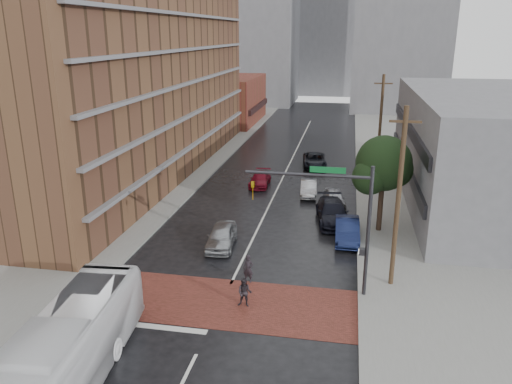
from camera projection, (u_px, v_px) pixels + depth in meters
The scene contains 24 objects.
ground at pixel (219, 307), 25.60m from camera, with size 160.00×160.00×0.00m, color black.
crosswalk at pixel (222, 302), 26.06m from camera, with size 14.00×5.00×0.02m, color brown.
sidewalk_west at pixel (172, 170), 50.99m from camera, with size 9.00×90.00×0.15m, color gray.
sidewalk_east at pixel (405, 181), 46.96m from camera, with size 9.00×90.00×0.15m, color gray.
apartment_block at pixel (135, 26), 46.24m from camera, with size 10.00×44.00×28.00m, color brown.
storefront_west at pixel (232, 100), 77.18m from camera, with size 8.00×16.00×7.00m, color maroon.
building_east at pixel (480, 149), 40.05m from camera, with size 11.00×26.00×9.00m, color gray.
distant_tower_west at pixel (249, 19), 96.18m from camera, with size 18.00×16.00×32.00m, color gray.
distant_tower_east at pixel (403, 5), 85.05m from camera, with size 16.00×14.00×36.00m, color gray.
distant_tower_center at pixel (326, 39), 110.86m from camera, with size 12.00×10.00×24.00m, color gray.
street_tree at pixel (384, 167), 33.92m from camera, with size 4.20×4.10×6.90m.
signal_mast at pixel (341, 212), 25.47m from camera, with size 6.50×0.30×7.20m.
utility_pole_near at pixel (398, 198), 26.23m from camera, with size 1.60×0.26×10.00m.
utility_pole_far at pixel (380, 129), 44.95m from camera, with size 1.60×0.26×10.00m.
transit_bus at pixel (62, 358), 19.08m from camera, with size 2.67×11.42×3.18m, color white.
pedestrian_a at pixel (248, 269), 27.97m from camera, with size 0.59×0.39×1.63m, color black.
pedestrian_b at pixel (245, 293), 25.47m from camera, with size 0.76×0.59×1.56m, color #272125.
car_travel_a at pixel (222, 236), 32.66m from camera, with size 1.73×4.30×1.47m, color #A3A6AA.
car_travel_b at pixel (309, 188), 43.03m from camera, with size 1.36×3.90×1.29m, color #AEB1B6.
car_travel_c at pixel (260, 179), 45.78m from camera, with size 1.67×4.12×1.19m, color maroon.
suv_travel at pixel (315, 160), 52.16m from camera, with size 2.34×5.07×1.41m, color black.
car_parked_near at pixel (347, 230), 33.62m from camera, with size 1.59×4.55×1.50m, color #121B41.
car_parked_mid at pixel (333, 212), 36.82m from camera, with size 2.22×5.45×1.58m, color black.
car_parked_far at pixel (334, 198), 40.48m from camera, with size 1.55×3.85×1.31m, color #A9ABB1.
Camera 1 is at (6.00, -21.83, 13.46)m, focal length 35.00 mm.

